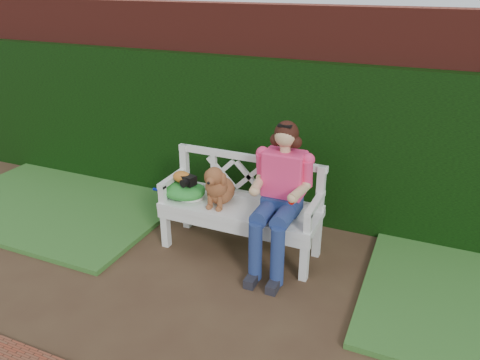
% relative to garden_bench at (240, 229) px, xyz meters
% --- Properties ---
extents(ground, '(60.00, 60.00, 0.00)m').
position_rel_garden_bench_xyz_m(ground, '(0.10, -0.81, -0.24)').
color(ground, '#3D271A').
extents(brick_wall, '(10.00, 0.30, 2.20)m').
position_rel_garden_bench_xyz_m(brick_wall, '(0.10, 1.09, 0.86)').
color(brick_wall, maroon).
rests_on(brick_wall, ground).
extents(ivy_hedge, '(10.00, 0.18, 1.70)m').
position_rel_garden_bench_xyz_m(ivy_hedge, '(0.10, 0.87, 0.61)').
color(ivy_hedge, '#0E3409').
rests_on(ivy_hedge, ground).
extents(grass_left, '(2.60, 2.00, 0.05)m').
position_rel_garden_bench_xyz_m(grass_left, '(-2.30, 0.09, -0.21)').
color(grass_left, '#285A20').
rests_on(grass_left, ground).
extents(garden_bench, '(1.64, 0.78, 0.48)m').
position_rel_garden_bench_xyz_m(garden_bench, '(0.00, 0.00, 0.00)').
color(garden_bench, white).
rests_on(garden_bench, ground).
extents(seated_woman, '(0.77, 0.88, 1.29)m').
position_rel_garden_bench_xyz_m(seated_woman, '(0.41, -0.02, 0.41)').
color(seated_woman, '#E73C63').
rests_on(seated_woman, ground).
extents(dog, '(0.36, 0.43, 0.41)m').
position_rel_garden_bench_xyz_m(dog, '(-0.20, -0.03, 0.45)').
color(dog, '#AD7532').
rests_on(dog, garden_bench).
extents(tennis_racket, '(0.62, 0.37, 0.03)m').
position_rel_garden_bench_xyz_m(tennis_racket, '(-0.57, -0.02, 0.25)').
color(tennis_racket, white).
rests_on(tennis_racket, garden_bench).
extents(green_bag, '(0.51, 0.44, 0.15)m').
position_rel_garden_bench_xyz_m(green_bag, '(-0.58, -0.04, 0.31)').
color(green_bag, '#28961B').
rests_on(green_bag, garden_bench).
extents(camera_item, '(0.15, 0.13, 0.09)m').
position_rel_garden_bench_xyz_m(camera_item, '(-0.52, -0.04, 0.43)').
color(camera_item, black).
rests_on(camera_item, green_bag).
extents(baseball_glove, '(0.21, 0.18, 0.11)m').
position_rel_garden_bench_xyz_m(baseball_glove, '(-0.60, -0.02, 0.45)').
color(baseball_glove, '#BC6821').
rests_on(baseball_glove, green_bag).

